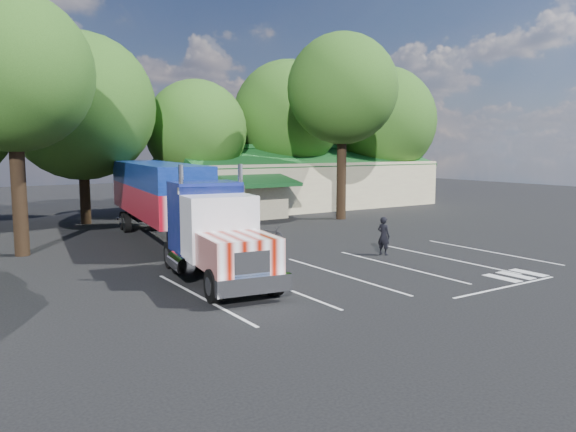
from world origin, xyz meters
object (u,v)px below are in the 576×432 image
semi_truck (169,199)px  silver_sedan (304,203)px  bicycle (271,234)px  woman (384,236)px

semi_truck → silver_sedan: semi_truck is taller
semi_truck → bicycle: bearing=-2.3°
woman → bicycle: 7.05m
semi_truck → silver_sedan: size_ratio=5.27×
semi_truck → woman: bearing=-34.9°
woman → bicycle: size_ratio=1.16×
bicycle → semi_truck: bearing=146.2°
semi_truck → bicycle: size_ratio=13.49×
semi_truck → woman: semi_truck is taller
semi_truck → bicycle: 6.11m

